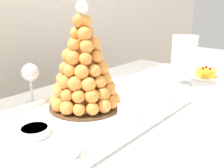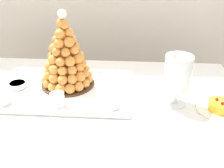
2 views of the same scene
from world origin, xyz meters
The scene contains 10 objects.
buffet_table centered at (0.00, 0.00, 0.65)m, with size 1.45×0.92×0.77m.
serving_tray centered at (-0.13, 0.07, 0.77)m, with size 0.64×0.42×0.02m.
croquembouche centered at (-0.13, 0.13, 0.92)m, with size 0.26×0.26×0.37m.
dessert_cup_left centered at (-0.37, -0.07, 0.80)m, with size 0.05×0.05×0.06m.
dessert_cup_mid_left centered at (-0.13, -0.07, 0.80)m, with size 0.06×0.06×0.06m.
dessert_cup_centre centered at (0.11, -0.07, 0.80)m, with size 0.05×0.05×0.05m.
creme_brulee_ramekin centered at (-0.37, 0.09, 0.79)m, with size 0.08×0.08×0.02m.
macaron_goblet centered at (0.38, -0.01, 0.92)m, with size 0.12×0.12×0.24m.
fruit_tart_plate centered at (0.57, -0.05, 0.78)m, with size 0.21×0.21×0.06m.
wine_glass centered at (-0.22, 0.32, 0.89)m, with size 0.07×0.07×0.16m.
Camera 1 is at (-0.72, -0.51, 1.14)m, focal length 41.02 mm.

